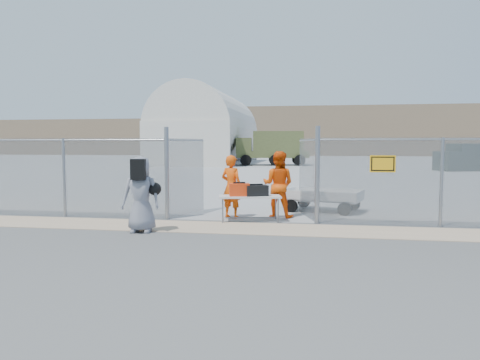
% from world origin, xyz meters
% --- Properties ---
extents(ground, '(160.00, 160.00, 0.00)m').
position_xyz_m(ground, '(0.00, 0.00, 0.00)').
color(ground, '#3F3F3F').
extents(tarmac_inside, '(160.00, 80.00, 0.01)m').
position_xyz_m(tarmac_inside, '(0.00, 42.00, 0.01)').
color(tarmac_inside, '#9A9A9A').
rests_on(tarmac_inside, ground).
extents(dirt_strip, '(44.00, 1.60, 0.01)m').
position_xyz_m(dirt_strip, '(0.00, 1.00, 0.01)').
color(dirt_strip, tan).
rests_on(dirt_strip, ground).
extents(distant_hills, '(140.00, 6.00, 9.00)m').
position_xyz_m(distant_hills, '(5.00, 78.00, 4.50)').
color(distant_hills, '#7F684F').
rests_on(distant_hills, ground).
extents(chain_link_fence, '(40.00, 0.20, 2.20)m').
position_xyz_m(chain_link_fence, '(0.00, 2.00, 1.10)').
color(chain_link_fence, gray).
rests_on(chain_link_fence, ground).
extents(quonset_hangar, '(9.00, 18.00, 8.00)m').
position_xyz_m(quonset_hangar, '(-10.00, 40.00, 4.00)').
color(quonset_hangar, silver).
rests_on(quonset_hangar, ground).
extents(folding_table, '(1.72, 0.99, 0.69)m').
position_xyz_m(folding_table, '(0.26, 2.05, 0.34)').
color(folding_table, silver).
rests_on(folding_table, ground).
extents(orange_bag, '(0.59, 0.46, 0.33)m').
position_xyz_m(orange_bag, '(-0.01, 1.97, 0.85)').
color(orange_bag, red).
rests_on(orange_bag, folding_table).
extents(black_duffel, '(0.67, 0.56, 0.28)m').
position_xyz_m(black_duffel, '(0.42, 2.04, 0.82)').
color(black_duffel, black).
rests_on(black_duffel, folding_table).
extents(security_worker_left, '(0.75, 0.63, 1.74)m').
position_xyz_m(security_worker_left, '(-0.34, 2.57, 0.87)').
color(security_worker_left, '#F55109').
rests_on(security_worker_left, ground).
extents(security_worker_right, '(1.01, 0.85, 1.84)m').
position_xyz_m(security_worker_right, '(0.93, 2.87, 0.92)').
color(security_worker_right, '#F55109').
rests_on(security_worker_right, ground).
extents(visitor, '(0.93, 0.66, 1.76)m').
position_xyz_m(visitor, '(-2.01, 0.16, 0.88)').
color(visitor, gray).
rests_on(visitor, ground).
extents(utility_trailer, '(3.22, 2.23, 0.71)m').
position_xyz_m(utility_trailer, '(2.17, 4.27, 0.36)').
color(utility_trailer, silver).
rests_on(utility_trailer, ground).
extents(military_truck, '(7.25, 3.46, 3.33)m').
position_xyz_m(military_truck, '(-2.49, 35.75, 1.66)').
color(military_truck, '#555C30').
rests_on(military_truck, ground).
extents(parked_vehicle_near, '(4.97, 3.52, 2.05)m').
position_xyz_m(parked_vehicle_near, '(13.31, 28.55, 1.03)').
color(parked_vehicle_near, '#363F37').
rests_on(parked_vehicle_near, ground).
extents(parked_vehicle_mid, '(4.85, 4.21, 2.03)m').
position_xyz_m(parked_vehicle_mid, '(16.24, 36.66, 1.01)').
color(parked_vehicle_mid, '#363F37').
rests_on(parked_vehicle_mid, ground).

